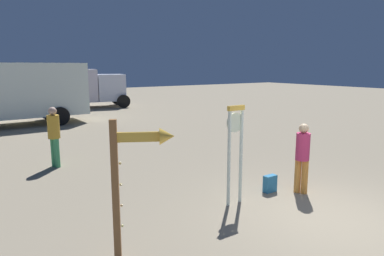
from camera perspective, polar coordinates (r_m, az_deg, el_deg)
name	(u,v)px	position (r m, az deg, el deg)	size (l,w,h in m)	color
ground_plane	(333,220)	(7.31, 22.07, -13.87)	(80.00, 80.00, 0.00)	gray
standing_clock	(235,145)	(7.24, 7.08, -2.70)	(0.42, 0.11, 2.10)	white
arrow_sign	(136,166)	(5.14, -9.17, -6.18)	(0.90, 0.58, 2.14)	olive
person_near_clock	(302,155)	(8.27, 17.64, -4.20)	(0.31, 0.31, 1.62)	orange
backpack	(270,184)	(8.35, 12.63, -8.91)	(0.32, 0.20, 0.40)	teal
person_distant	(54,134)	(10.68, -21.69, -0.89)	(0.33, 0.33, 1.74)	#3D9A61
box_truck_near	(15,92)	(18.94, -27.01, 5.29)	(7.20, 2.87, 3.03)	white
box_truck_far	(73,87)	(25.31, -18.98, 6.44)	(7.20, 3.70, 2.65)	silver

